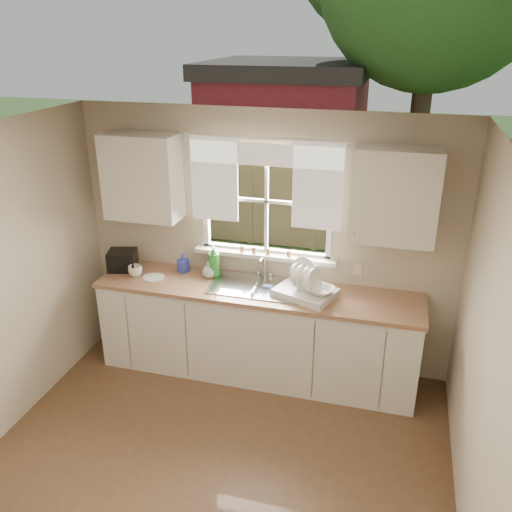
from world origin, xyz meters
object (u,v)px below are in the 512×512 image
(cup, at_px, (135,271))
(soap_bottle_a, at_px, (214,261))
(dish_rack, at_px, (306,289))
(black_appliance, at_px, (123,260))

(cup, bearing_deg, soap_bottle_a, 34.01)
(dish_rack, distance_m, black_appliance, 1.86)
(dish_rack, height_order, black_appliance, dish_rack)
(dish_rack, height_order, soap_bottle_a, soap_bottle_a)
(dish_rack, distance_m, soap_bottle_a, 0.95)
(dish_rack, distance_m, cup, 1.67)
(soap_bottle_a, relative_size, cup, 2.43)
(soap_bottle_a, xyz_separation_m, cup, (-0.74, -0.20, -0.11))
(dish_rack, bearing_deg, cup, -179.04)
(soap_bottle_a, bearing_deg, cup, 171.68)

